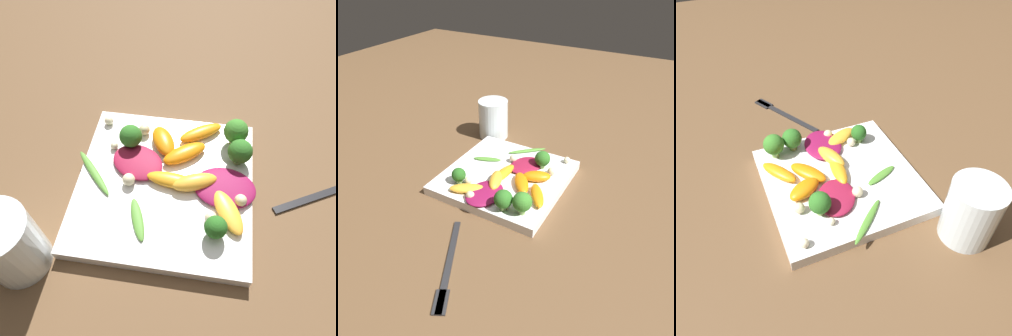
# 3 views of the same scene
# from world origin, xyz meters

# --- Properties ---
(ground_plane) EXTENTS (2.40, 2.40, 0.00)m
(ground_plane) POSITION_xyz_m (0.00, 0.00, 0.00)
(ground_plane) COLOR brown
(plate) EXTENTS (0.26, 0.26, 0.02)m
(plate) POSITION_xyz_m (0.00, 0.00, 0.01)
(plate) COLOR white
(plate) RESTS_ON ground_plane
(drinking_glass) EXTENTS (0.08, 0.08, 0.10)m
(drinking_glass) POSITION_xyz_m (0.17, 0.14, 0.05)
(drinking_glass) COLOR silver
(drinking_glass) RESTS_ON ground_plane
(fork) EXTENTS (0.18, 0.10, 0.01)m
(fork) POSITION_xyz_m (-0.27, -0.04, 0.00)
(fork) COLOR #262628
(fork) RESTS_ON ground_plane
(radicchio_leaf_0) EXTENTS (0.10, 0.08, 0.01)m
(radicchio_leaf_0) POSITION_xyz_m (-0.09, 0.00, 0.03)
(radicchio_leaf_0) COLOR maroon
(radicchio_leaf_0) RESTS_ON plate
(radicchio_leaf_1) EXTENTS (0.10, 0.09, 0.01)m
(radicchio_leaf_1) POSITION_xyz_m (0.05, -0.03, 0.03)
(radicchio_leaf_1) COLOR maroon
(radicchio_leaf_1) RESTS_ON plate
(orange_segment_0) EXTENTS (0.08, 0.06, 0.02)m
(orange_segment_0) POSITION_xyz_m (-0.04, -0.10, 0.03)
(orange_segment_0) COLOR orange
(orange_segment_0) RESTS_ON plate
(orange_segment_1) EXTENTS (0.06, 0.08, 0.01)m
(orange_segment_1) POSITION_xyz_m (-0.09, 0.04, 0.03)
(orange_segment_1) COLOR #FCAD33
(orange_segment_1) RESTS_ON plate
(orange_segment_2) EXTENTS (0.06, 0.07, 0.02)m
(orange_segment_2) POSITION_xyz_m (0.01, -0.07, 0.03)
(orange_segment_2) COLOR orange
(orange_segment_2) RESTS_ON plate
(orange_segment_3) EXTENTS (0.07, 0.05, 0.02)m
(orange_segment_3) POSITION_xyz_m (-0.04, -0.00, 0.03)
(orange_segment_3) COLOR #FCAD33
(orange_segment_3) RESTS_ON plate
(orange_segment_4) EXTENTS (0.08, 0.06, 0.02)m
(orange_segment_4) POSITION_xyz_m (-0.02, -0.05, 0.03)
(orange_segment_4) COLOR orange
(orange_segment_4) RESTS_ON plate
(orange_segment_5) EXTENTS (0.08, 0.03, 0.02)m
(orange_segment_5) POSITION_xyz_m (-0.01, 0.00, 0.03)
(orange_segment_5) COLOR orange
(orange_segment_5) RESTS_ON plate
(broccoli_floret_0) EXTENTS (0.04, 0.04, 0.04)m
(broccoli_floret_0) POSITION_xyz_m (-0.11, -0.05, 0.04)
(broccoli_floret_0) COLOR #7A9E51
(broccoli_floret_0) RESTS_ON plate
(broccoli_floret_1) EXTENTS (0.03, 0.03, 0.04)m
(broccoli_floret_1) POSITION_xyz_m (-0.08, 0.07, 0.04)
(broccoli_floret_1) COLOR #7A9E51
(broccoli_floret_1) RESTS_ON plate
(broccoli_floret_2) EXTENTS (0.04, 0.04, 0.04)m
(broccoli_floret_2) POSITION_xyz_m (0.06, -0.06, 0.04)
(broccoli_floret_2) COLOR #84AD5B
(broccoli_floret_2) RESTS_ON plate
(broccoli_floret_3) EXTENTS (0.04, 0.04, 0.05)m
(broccoli_floret_3) POSITION_xyz_m (-0.10, -0.09, 0.05)
(broccoli_floret_3) COLOR #84AD5B
(broccoli_floret_3) RESTS_ON plate
(arugula_sprig_0) EXTENTS (0.04, 0.07, 0.01)m
(arugula_sprig_0) POSITION_xyz_m (0.03, 0.07, 0.02)
(arugula_sprig_0) COLOR #518E33
(arugula_sprig_0) RESTS_ON plate
(arugula_sprig_1) EXTENTS (0.07, 0.08, 0.01)m
(arugula_sprig_1) POSITION_xyz_m (0.11, -0.00, 0.02)
(arugula_sprig_1) COLOR #518E33
(arugula_sprig_1) RESTS_ON plate
(macadamia_nut_0) EXTENTS (0.02, 0.02, 0.02)m
(macadamia_nut_0) POSITION_xyz_m (0.05, 0.01, 0.03)
(macadamia_nut_0) COLOR beige
(macadamia_nut_0) RESTS_ON plate
(macadamia_nut_1) EXTENTS (0.02, 0.02, 0.02)m
(macadamia_nut_1) POSITION_xyz_m (-0.07, 0.05, 0.03)
(macadamia_nut_1) COLOR beige
(macadamia_nut_1) RESTS_ON plate
(macadamia_nut_2) EXTENTS (0.01, 0.01, 0.01)m
(macadamia_nut_2) POSITION_xyz_m (0.09, -0.05, 0.03)
(macadamia_nut_2) COLOR beige
(macadamia_nut_2) RESTS_ON plate
(macadamia_nut_3) EXTENTS (0.01, 0.01, 0.01)m
(macadamia_nut_3) POSITION_xyz_m (0.11, -0.10, 0.03)
(macadamia_nut_3) COLOR beige
(macadamia_nut_3) RESTS_ON plate
(macadamia_nut_4) EXTENTS (0.02, 0.02, 0.02)m
(macadamia_nut_4) POSITION_xyz_m (-0.11, 0.02, 0.03)
(macadamia_nut_4) COLOR beige
(macadamia_nut_4) RESTS_ON plate
(macadamia_nut_5) EXTENTS (0.02, 0.02, 0.02)m
(macadamia_nut_5) POSITION_xyz_m (0.05, -0.09, 0.03)
(macadamia_nut_5) COLOR beige
(macadamia_nut_5) RESTS_ON plate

